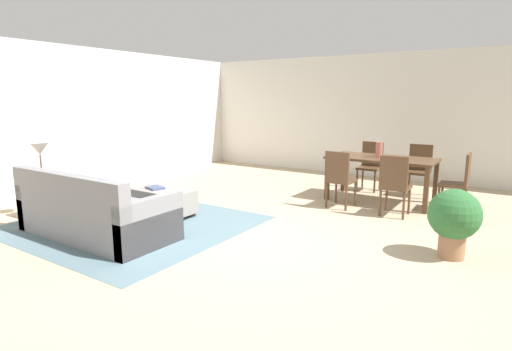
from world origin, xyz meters
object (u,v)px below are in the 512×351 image
object	(u,v)px
couch	(94,214)
dining_table	(382,163)
book_on_ottoman	(155,188)
dining_chair_head_east	(460,179)
dining_chair_far_left	(371,163)
side_table	(43,187)
ottoman_table	(163,200)
dining_chair_near_left	(339,176)
table_lamp	(40,150)
dining_chair_near_right	(395,182)
potted_plant	(454,218)
vase_centerpiece	(379,150)
dining_chair_far_right	(419,167)

from	to	relation	value
couch	dining_table	size ratio (longest dim) A/B	1.22
dining_table	book_on_ottoman	bearing A→B (deg)	-133.74
couch	dining_chair_head_east	xyz separation A→B (m)	(3.72, 3.80, 0.23)
book_on_ottoman	couch	bearing A→B (deg)	-86.31
dining_chair_head_east	dining_chair_far_left	bearing A→B (deg)	153.68
side_table	dining_table	distance (m)	5.34
ottoman_table	dining_chair_near_left	distance (m)	2.77
table_lamp	dining_chair_near_right	bearing A→B (deg)	33.63
side_table	potted_plant	xyz separation A→B (m)	(5.29, 1.59, -0.00)
vase_centerpiece	book_on_ottoman	world-z (taller)	vase_centerpiece
dining_table	vase_centerpiece	xyz separation A→B (m)	(-0.05, -0.01, 0.22)
dining_chair_far_left	book_on_ottoman	size ratio (longest dim) A/B	3.54
table_lamp	dining_chair_far_left	distance (m)	5.67
side_table	table_lamp	size ratio (longest dim) A/B	1.11
dining_chair_far_right	dining_chair_head_east	distance (m)	1.14
dining_chair_far_right	potted_plant	world-z (taller)	dining_chair_far_right
couch	side_table	world-z (taller)	couch
dining_chair_near_right	side_table	bearing A→B (deg)	-146.37
dining_chair_near_right	vase_centerpiece	bearing A→B (deg)	121.54
book_on_ottoman	potted_plant	size ratio (longest dim) A/B	0.34
side_table	book_on_ottoman	world-z (taller)	side_table
ottoman_table	dining_chair_far_right	size ratio (longest dim) A/B	1.04
dining_chair_near_left	dining_chair_far_right	world-z (taller)	same
ottoman_table	dining_chair_near_left	size ratio (longest dim) A/B	1.04
ottoman_table	dining_chair_near_right	size ratio (longest dim) A/B	1.04
side_table	dining_chair_near_right	bearing A→B (deg)	33.63
dining_chair_near_right	potted_plant	xyz separation A→B (m)	(0.98, -1.28, -0.06)
couch	side_table	xyz separation A→B (m)	(-1.36, 0.13, 0.18)
dining_table	dining_chair_head_east	world-z (taller)	dining_chair_head_east
dining_table	dining_chair_near_right	world-z (taller)	dining_chair_near_right
dining_chair_far_left	book_on_ottoman	distance (m)	4.11
dining_chair_head_east	potted_plant	size ratio (longest dim) A/B	1.19
potted_plant	book_on_ottoman	bearing A→B (deg)	-171.35
dining_chair_far_right	ottoman_table	bearing A→B (deg)	-129.67
dining_chair_head_east	side_table	bearing A→B (deg)	-144.12
table_lamp	dining_chair_far_left	xyz separation A→B (m)	(3.43, 4.49, -0.48)
table_lamp	vase_centerpiece	distance (m)	5.30
couch	dining_chair_head_east	world-z (taller)	dining_chair_head_east
dining_chair_far_left	vase_centerpiece	xyz separation A→B (m)	(0.39, -0.82, 0.37)
side_table	dining_table	xyz separation A→B (m)	(3.87, 3.68, 0.21)
table_lamp	potted_plant	size ratio (longest dim) A/B	0.68
dining_chair_far_right	dining_chair_head_east	xyz separation A→B (m)	(0.78, -0.84, 0.00)
side_table	dining_chair_head_east	world-z (taller)	dining_chair_head_east
dining_table	table_lamp	bearing A→B (deg)	-136.43
dining_table	dining_chair_head_east	distance (m)	1.22
book_on_ottoman	side_table	bearing A→B (deg)	-142.65
book_on_ottoman	dining_chair_head_east	bearing A→B (deg)	35.37
dining_chair_far_right	book_on_ottoman	distance (m)	4.64
potted_plant	table_lamp	bearing A→B (deg)	-163.26
vase_centerpiece	book_on_ottoman	size ratio (longest dim) A/B	0.99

